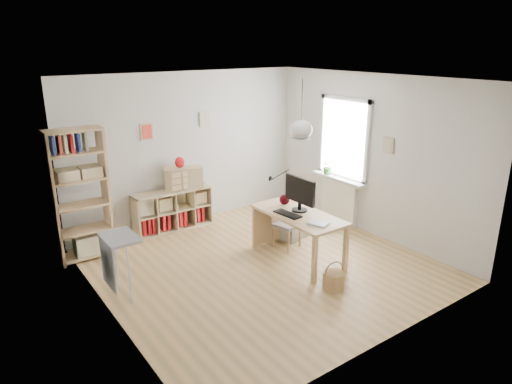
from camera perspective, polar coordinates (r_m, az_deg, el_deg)
ground at (r=6.88m, az=0.79°, el=-9.13°), size 4.50×4.50×0.00m
room_shell at (r=6.44m, az=5.64°, el=7.77°), size 4.50×4.50×4.50m
window_unit at (r=8.20m, az=10.99°, el=6.56°), size 0.07×1.16×1.46m
radiator at (r=8.48m, az=10.37°, el=-1.09°), size 0.10×0.80×0.80m
windowsill at (r=8.31m, az=10.29°, el=1.64°), size 0.22×1.20×0.06m
desk at (r=6.81m, az=5.30°, el=-3.42°), size 0.70×1.50×0.75m
cube_shelf at (r=8.19m, az=-10.57°, el=-2.55°), size 1.40×0.38×0.72m
tall_bookshelf at (r=7.21m, az=-21.24°, el=0.23°), size 0.80×0.38×2.00m
side_table at (r=6.04m, az=-17.16°, el=-7.03°), size 0.40×0.55×0.85m
chair at (r=7.33m, az=3.56°, el=-3.72°), size 0.44×0.44×0.75m
wicker_basket at (r=6.30m, az=9.67°, el=-10.78°), size 0.30×0.29×0.41m
storage_chest at (r=7.83m, az=4.33°, el=-4.07°), size 0.69×0.75×0.60m
monitor at (r=6.80m, az=5.53°, el=-0.04°), size 0.24×0.60×0.52m
keyboard at (r=6.71m, az=3.97°, el=-2.76°), size 0.21×0.47×0.02m
task_lamp at (r=7.12m, az=2.76°, el=1.13°), size 0.44×0.16×0.47m
yarn_ball at (r=7.11m, az=3.58°, el=-0.96°), size 0.16×0.16×0.16m
paper_tray at (r=6.41m, az=7.81°, el=-3.90°), size 0.30×0.33×0.03m
drawer_chest at (r=8.07m, az=-9.08°, el=1.77°), size 0.72×0.50×0.38m
red_vase at (r=7.97m, az=-9.53°, el=3.67°), size 0.16×0.16×0.20m
potted_plant at (r=8.43m, az=8.97°, el=3.18°), size 0.28×0.25×0.29m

